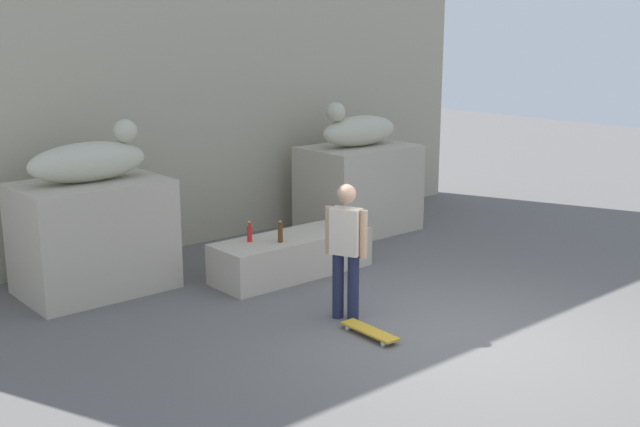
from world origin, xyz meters
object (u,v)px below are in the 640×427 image
skater (346,246)px  bottle_brown (280,233)px  bottle_orange (341,217)px  statue_reclining_left (91,160)px  statue_reclining_right (358,130)px  skateboard (370,331)px  bottle_red (250,233)px

skater → bottle_brown: bearing=-33.0°
skater → bottle_orange: 2.47m
bottle_brown → bottle_orange: 1.35m
statue_reclining_left → skater: 3.58m
statue_reclining_right → bottle_orange: size_ratio=6.25×
bottle_brown → skateboard: bearing=-101.0°
bottle_red → bottle_orange: bearing=-2.1°
skateboard → bottle_orange: (1.76, 2.46, 0.61)m
statue_reclining_right → skater: bearing=44.0°
bottle_brown → skater: bearing=-99.2°
statue_reclining_right → skater: statue_reclining_right is taller
skater → bottle_brown: skater is taller
statue_reclining_left → bottle_red: (1.76, -1.05, -1.08)m
statue_reclining_right → bottle_orange: 2.09m
statue_reclining_left → bottle_orange: statue_reclining_left is taller
statue_reclining_left → statue_reclining_right: same height
skateboard → bottle_orange: size_ratio=3.12×
skateboard → bottle_red: size_ratio=2.79×
statue_reclining_right → statue_reclining_left: bearing=-1.0°
statue_reclining_right → skater: size_ratio=0.96×
statue_reclining_left → bottle_brown: statue_reclining_left is taller
skateboard → bottle_red: bearing=-1.6°
statue_reclining_right → bottle_orange: bearing=37.7°
statue_reclining_left → skater: bearing=-59.0°
bottle_orange → bottle_brown: bearing=-169.8°
skater → statue_reclining_right: bearing=-68.9°
statue_reclining_left → skateboard: 4.28m
statue_reclining_right → bottle_brown: bearing=25.4°
statue_reclining_left → bottle_brown: size_ratio=5.31×
bottle_brown → bottle_red: 0.43m
skater → bottle_red: bearing=-22.5°
bottle_brown → statue_reclining_right: bearing=26.4°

